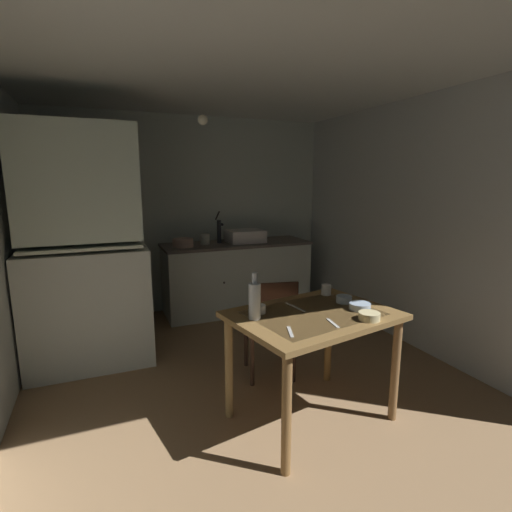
% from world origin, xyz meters
% --- Properties ---
extents(ground_plane, '(4.47, 4.47, 0.00)m').
position_xyz_m(ground_plane, '(0.00, 0.00, 0.00)').
color(ground_plane, '#906F4D').
extents(wall_back, '(3.57, 0.10, 2.38)m').
position_xyz_m(wall_back, '(0.00, 1.79, 1.19)').
color(wall_back, silver).
rests_on(wall_back, ground).
extents(wall_right, '(0.10, 3.57, 2.38)m').
position_xyz_m(wall_right, '(1.78, 0.00, 1.19)').
color(wall_right, silver).
rests_on(wall_right, ground).
extents(ceiling_slab, '(3.57, 3.57, 0.10)m').
position_xyz_m(ceiling_slab, '(0.00, 0.00, 2.43)').
color(ceiling_slab, silver).
extents(hutch_cabinet, '(1.03, 0.51, 2.07)m').
position_xyz_m(hutch_cabinet, '(-1.20, 0.50, 0.97)').
color(hutch_cabinet, silver).
rests_on(hutch_cabinet, ground).
extents(counter_cabinet, '(1.80, 0.64, 0.86)m').
position_xyz_m(counter_cabinet, '(0.49, 1.42, 0.43)').
color(counter_cabinet, silver).
rests_on(counter_cabinet, ground).
extents(sink_basin, '(0.44, 0.34, 0.15)m').
position_xyz_m(sink_basin, '(0.60, 1.42, 0.94)').
color(sink_basin, white).
rests_on(sink_basin, counter_cabinet).
extents(hand_pump, '(0.05, 0.27, 0.39)m').
position_xyz_m(hand_pump, '(0.28, 1.46, 1.03)').
color(hand_pump, '#232328').
rests_on(hand_pump, counter_cabinet).
extents(mixing_bowl_counter, '(0.24, 0.24, 0.09)m').
position_xyz_m(mixing_bowl_counter, '(-0.18, 1.37, 0.91)').
color(mixing_bowl_counter, tan).
rests_on(mixing_bowl_counter, counter_cabinet).
extents(stoneware_crock, '(0.11, 0.11, 0.13)m').
position_xyz_m(stoneware_crock, '(0.10, 1.45, 0.92)').
color(stoneware_crock, beige).
rests_on(stoneware_crock, counter_cabinet).
extents(dining_table, '(1.17, 0.94, 0.76)m').
position_xyz_m(dining_table, '(0.19, -0.92, 0.65)').
color(dining_table, brown).
rests_on(dining_table, ground).
extents(chair_far_side, '(0.48, 0.48, 0.84)m').
position_xyz_m(chair_far_side, '(0.17, -0.30, 0.45)').
color(chair_far_side, '#392419').
rests_on(chair_far_side, ground).
extents(serving_bowl_wide, '(0.14, 0.14, 0.04)m').
position_xyz_m(serving_bowl_wide, '(0.52, -0.98, 0.78)').
color(serving_bowl_wide, '#9EB2C6').
rests_on(serving_bowl_wide, dining_table).
extents(soup_bowl_small, '(0.13, 0.13, 0.05)m').
position_xyz_m(soup_bowl_small, '(0.45, -1.16, 0.78)').
color(soup_bowl_small, beige).
rests_on(soup_bowl_small, dining_table).
extents(sauce_dish, '(0.11, 0.11, 0.05)m').
position_xyz_m(sauce_dish, '(0.51, -0.81, 0.78)').
color(sauce_dish, '#9EB2C6').
rests_on(sauce_dish, dining_table).
extents(mug_dark, '(0.07, 0.07, 0.08)m').
position_xyz_m(mug_dark, '(0.49, -0.60, 0.80)').
color(mug_dark, white).
rests_on(mug_dark, dining_table).
extents(mug_tall, '(0.07, 0.07, 0.06)m').
position_xyz_m(mug_tall, '(-0.13, -0.79, 0.79)').
color(mug_tall, white).
rests_on(mug_tall, dining_table).
extents(glass_bottle, '(0.08, 0.08, 0.30)m').
position_xyz_m(glass_bottle, '(-0.20, -0.87, 0.88)').
color(glass_bottle, '#B7BCC1').
rests_on(glass_bottle, dining_table).
extents(table_knife, '(0.05, 0.22, 0.00)m').
position_xyz_m(table_knife, '(0.14, -0.77, 0.76)').
color(table_knife, silver).
rests_on(table_knife, dining_table).
extents(teaspoon_near_bowl, '(0.04, 0.15, 0.00)m').
position_xyz_m(teaspoon_near_bowl, '(0.20, -1.13, 0.76)').
color(teaspoon_near_bowl, beige).
rests_on(teaspoon_near_bowl, dining_table).
extents(teaspoon_by_cup, '(0.07, 0.16, 0.00)m').
position_xyz_m(teaspoon_by_cup, '(-0.10, -1.15, 0.76)').
color(teaspoon_by_cup, beige).
rests_on(teaspoon_by_cup, dining_table).
extents(pendant_bulb, '(0.08, 0.08, 0.08)m').
position_xyz_m(pendant_bulb, '(-0.25, 0.10, 2.08)').
color(pendant_bulb, '#F9EFCC').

